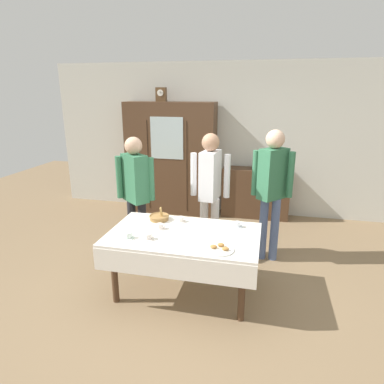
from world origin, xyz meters
The scene contains 19 objects.
ground_plane centered at (0.00, 0.00, 0.00)m, with size 12.00×12.00×0.00m, color #846B4C.
back_wall centered at (0.00, 2.65, 1.35)m, with size 6.40×0.10×2.70m, color silver.
dining_table centered at (0.00, -0.23, 0.63)m, with size 1.63×0.98×0.72m.
wall_cabinet centered at (-0.90, 2.35, 1.01)m, with size 1.63×0.46×2.02m.
mantel_clock centered at (-1.06, 2.35, 2.14)m, with size 0.18×0.11×0.24m.
bookshelf_low centered at (0.65, 2.41, 0.44)m, with size 1.18×0.35×0.89m.
book_stack centered at (0.65, 2.41, 0.93)m, with size 0.16×0.20×0.08m.
tea_cup_far_right centered at (-0.12, 0.11, 0.75)m, with size 0.13×0.13×0.06m.
tea_cup_far_left centered at (-0.32, -0.43, 0.75)m, with size 0.13×0.13×0.06m.
tea_cup_center centered at (-0.53, -0.45, 0.75)m, with size 0.13×0.13×0.06m.
tea_cup_front_edge centered at (-0.29, -0.15, 0.75)m, with size 0.13×0.13×0.06m.
tea_cup_back_edge centered at (0.55, 0.11, 0.75)m, with size 0.13×0.13×0.06m.
bread_basket centered at (-0.38, 0.11, 0.76)m, with size 0.24×0.24×0.16m.
pastry_plate centered at (0.44, -0.50, 0.74)m, with size 0.28×0.28×0.05m.
spoon_mid_left centered at (0.70, -0.24, 0.73)m, with size 0.12×0.02×0.01m.
spoon_near_left centered at (0.26, 0.07, 0.73)m, with size 0.12×0.02×0.01m.
person_by_cabinet centered at (0.12, 0.72, 1.04)m, with size 0.52×0.38×1.70m.
person_behind_table_right centered at (-0.81, 0.45, 1.01)m, with size 0.52×0.38×1.66m.
person_beside_shelf centered at (0.91, 0.82, 1.08)m, with size 0.52×0.40×1.75m.
Camera 1 is at (0.84, -3.42, 2.21)m, focal length 31.17 mm.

